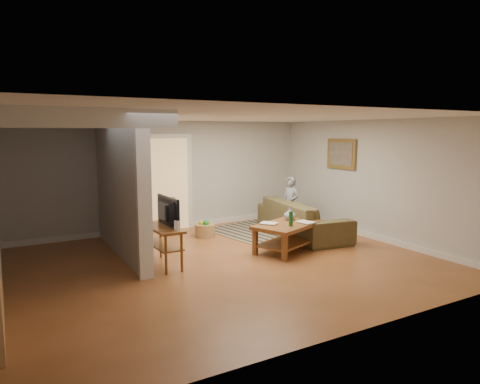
% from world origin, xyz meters
% --- Properties ---
extents(ground, '(7.50, 7.50, 0.00)m').
position_xyz_m(ground, '(0.00, 0.00, 0.00)').
color(ground, brown).
rests_on(ground, ground).
extents(room_shell, '(7.54, 6.02, 2.52)m').
position_xyz_m(room_shell, '(-1.07, 0.43, 1.46)').
color(room_shell, beige).
rests_on(room_shell, ground).
extents(area_rug, '(3.19, 2.56, 0.01)m').
position_xyz_m(area_rug, '(2.52, 1.80, 0.01)').
color(area_rug, black).
rests_on(area_rug, ground).
extents(sofa, '(1.35, 2.69, 0.75)m').
position_xyz_m(sofa, '(2.66, 1.03, 0.00)').
color(sofa, '#473823').
rests_on(sofa, ground).
extents(coffee_table, '(1.56, 1.25, 0.81)m').
position_xyz_m(coffee_table, '(1.63, 0.13, 0.42)').
color(coffee_table, brown).
rests_on(coffee_table, ground).
extents(tv_console, '(0.44, 1.09, 0.93)m').
position_xyz_m(tv_console, '(-0.74, 0.39, 0.61)').
color(tv_console, brown).
rests_on(tv_console, ground).
extents(speaker_left, '(0.11, 0.11, 0.95)m').
position_xyz_m(speaker_left, '(-1.00, 0.78, 0.47)').
color(speaker_left, black).
rests_on(speaker_left, ground).
extents(speaker_right, '(0.10, 0.10, 0.89)m').
position_xyz_m(speaker_right, '(-1.00, 1.84, 0.45)').
color(speaker_right, black).
rests_on(speaker_right, ground).
extents(toy_basket, '(0.43, 0.43, 0.38)m').
position_xyz_m(toy_basket, '(0.70, 1.88, 0.16)').
color(toy_basket, '#A97A49').
rests_on(toy_basket, ground).
extents(child, '(0.40, 0.51, 1.24)m').
position_xyz_m(child, '(2.66, 1.48, 0.00)').
color(child, gray).
rests_on(child, ground).
extents(toddler, '(0.46, 0.41, 0.80)m').
position_xyz_m(toddler, '(0.26, 2.70, 0.00)').
color(toddler, '#1F2540').
rests_on(toddler, ground).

